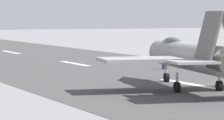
% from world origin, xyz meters
% --- Properties ---
extents(ground_plane, '(400.00, 400.00, 0.00)m').
position_xyz_m(ground_plane, '(0.00, 0.00, 0.00)').
color(ground_plane, gray).
extents(runway_strip, '(240.00, 26.00, 0.02)m').
position_xyz_m(runway_strip, '(-0.02, 0.00, 0.01)').
color(runway_strip, '#434343').
rests_on(runway_strip, ground).
extents(fighter_jet, '(18.01, 14.12, 5.67)m').
position_xyz_m(fighter_jet, '(-1.97, 1.82, 2.47)').
color(fighter_jet, '#969297').
rests_on(fighter_jet, ground).
extents(crew_person, '(0.65, 0.43, 1.62)m').
position_xyz_m(crew_person, '(13.77, -5.30, 0.81)').
color(crew_person, '#1E2338').
rests_on(crew_person, ground).
extents(marker_cone_far, '(0.44, 0.44, 0.55)m').
position_xyz_m(marker_cone_far, '(22.35, -12.27, 0.28)').
color(marker_cone_far, orange).
rests_on(marker_cone_far, ground).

